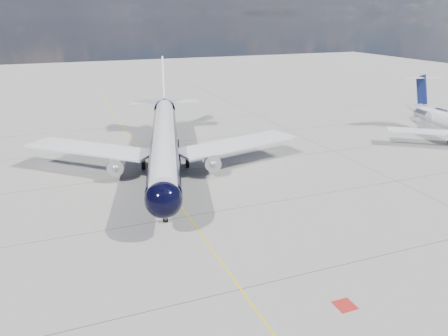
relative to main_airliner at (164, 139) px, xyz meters
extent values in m
plane|color=#98958D|center=(-1.78, 2.85, -4.47)|extent=(320.00, 320.00, 0.00)
cube|color=#DDC40B|center=(-1.78, -2.15, -4.47)|extent=(0.16, 160.00, 0.01)
cube|color=maroon|center=(5.02, -37.15, -4.47)|extent=(1.60, 1.60, 0.01)
cylinder|color=black|center=(-0.35, -1.34, -0.20)|extent=(13.40, 38.39, 3.86)
sphere|color=black|center=(-5.43, -21.04, -0.20)|extent=(4.71, 4.71, 3.86)
cone|color=black|center=(5.62, 21.80, 0.41)|extent=(5.52, 7.86, 3.86)
cylinder|color=silver|center=(-0.35, -1.34, 0.77)|extent=(13.08, 40.15, 3.01)
cube|color=black|center=(-5.48, -21.24, 0.36)|extent=(2.67, 1.79, 0.56)
cube|color=silver|center=(-10.31, 2.80, -1.11)|extent=(17.84, 16.94, 0.33)
cube|color=silver|center=(10.38, -2.53, -1.11)|extent=(20.18, 9.51, 0.33)
cube|color=black|center=(-0.35, -1.34, -1.62)|extent=(6.68, 10.92, 1.02)
cylinder|color=#B2B2B9|center=(-7.26, -1.66, -2.28)|extent=(3.37, 5.10, 2.28)
cylinder|color=#B2B2B9|center=(5.55, -4.96, -2.28)|extent=(3.37, 5.10, 2.28)
sphere|color=gray|center=(-7.79, -3.73, -2.28)|extent=(1.36, 1.36, 1.12)
sphere|color=gray|center=(5.01, -7.03, -2.28)|extent=(1.36, 1.36, 1.12)
cube|color=silver|center=(-7.21, -1.46, -1.52)|extent=(1.03, 3.21, 1.12)
cube|color=silver|center=(5.60, -4.77, -1.52)|extent=(1.03, 3.21, 1.12)
cube|color=silver|center=(5.50, 21.31, 5.60)|extent=(1.93, 6.33, 8.67)
cube|color=silver|center=(5.62, 21.80, 1.23)|extent=(13.62, 6.45, 0.22)
cylinder|color=gray|center=(-4.54, -17.59, -3.20)|extent=(0.22, 0.22, 2.14)
cylinder|color=black|center=(-4.74, -17.54, -4.11)|extent=(0.36, 0.74, 0.71)
cylinder|color=black|center=(-4.34, -17.64, -4.11)|extent=(0.36, 0.74, 0.71)
cylinder|color=gray|center=(-3.12, 0.95, -3.10)|extent=(0.32, 0.32, 1.93)
cylinder|color=gray|center=(3.19, -0.68, -3.10)|extent=(0.32, 0.32, 1.93)
cylinder|color=black|center=(-3.26, 0.41, -3.91)|extent=(0.72, 1.20, 1.12)
cylinder|color=black|center=(-2.98, 1.49, -3.91)|extent=(0.72, 1.20, 1.12)
cylinder|color=black|center=(3.05, -1.22, -3.91)|extent=(0.72, 1.20, 1.12)
cylinder|color=black|center=(3.33, -0.14, -3.91)|extent=(0.72, 1.20, 1.12)
cone|color=silver|center=(54.12, 7.22, -0.88)|extent=(3.51, 5.49, 2.77)
cube|color=silver|center=(44.92, -5.41, -1.90)|extent=(12.26, 10.30, 0.23)
cylinder|color=#B2B2B9|center=(51.13, 1.96, -0.88)|extent=(2.02, 3.48, 1.54)
cylinder|color=#B2B2B9|center=(55.40, 1.31, -0.88)|extent=(2.02, 3.48, 1.54)
cube|color=silver|center=(51.64, 1.88, -0.88)|extent=(1.26, 1.78, 0.18)
cube|color=silver|center=(54.89, 1.39, -0.88)|extent=(1.26, 1.78, 0.18)
cube|color=#0A154A|center=(53.88, 5.69, 2.98)|extent=(0.89, 4.30, 6.29)
cube|color=silver|center=(53.98, 6.30, 5.44)|extent=(8.43, 3.27, 0.16)
camera|label=1|loc=(-14.52, -60.51, 17.36)|focal=35.00mm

